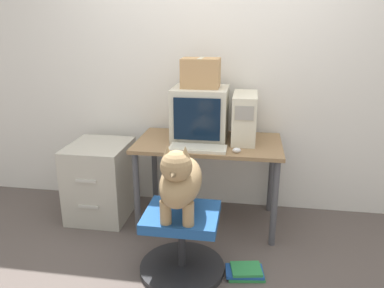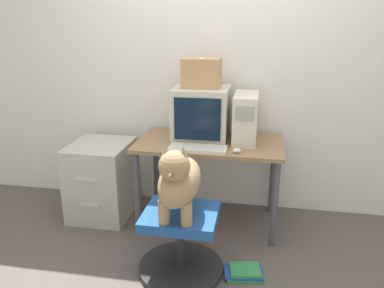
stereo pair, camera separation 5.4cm
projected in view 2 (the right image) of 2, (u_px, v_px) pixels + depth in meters
ground_plane at (202, 242)px, 2.98m from camera, size 12.00×12.00×0.00m
wall_back at (216, 66)px, 3.27m from camera, size 8.00×0.05×2.60m
desk at (209, 153)px, 3.10m from camera, size 1.18×0.67×0.73m
crt_monitor at (201, 113)px, 3.09m from camera, size 0.45×0.42×0.43m
pc_tower at (245, 118)px, 3.04m from camera, size 0.19×0.45×0.39m
keyboard at (198, 148)px, 2.86m from camera, size 0.44×0.18×0.03m
computer_mouse at (237, 151)px, 2.79m from camera, size 0.06×0.04×0.04m
office_chair at (181, 242)px, 2.57m from camera, size 0.60×0.60×0.46m
dog at (179, 180)px, 2.38m from camera, size 0.26×0.57×0.52m
filing_cabinet at (102, 179)px, 3.33m from camera, size 0.50×0.58×0.66m
cardboard_box at (202, 73)px, 2.99m from camera, size 0.30×0.22×0.23m
book_stack_floor at (244, 272)px, 2.58m from camera, size 0.28×0.23×0.06m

